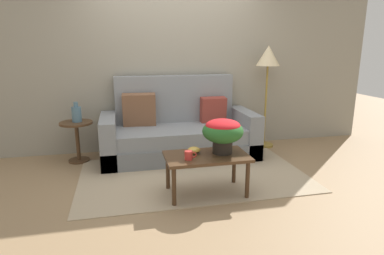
# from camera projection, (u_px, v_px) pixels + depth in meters

# --- Properties ---
(ground_plane) EXTENTS (14.00, 14.00, 0.00)m
(ground_plane) POSITION_uv_depth(u_px,v_px,m) (192.00, 173.00, 4.10)
(ground_plane) COLOR #997A56
(wall_back) EXTENTS (6.40, 0.12, 3.00)m
(wall_back) POSITION_uv_depth(u_px,v_px,m) (174.00, 50.00, 4.88)
(wall_back) COLOR gray
(wall_back) RESTS_ON ground
(area_rug) EXTENTS (2.73, 1.64, 0.01)m
(area_rug) POSITION_uv_depth(u_px,v_px,m) (193.00, 175.00, 4.03)
(area_rug) COLOR tan
(area_rug) RESTS_ON ground
(couch) EXTENTS (2.16, 0.92, 1.13)m
(couch) POSITION_uv_depth(u_px,v_px,m) (178.00, 133.00, 4.70)
(couch) COLOR slate
(couch) RESTS_ON ground
(coffee_table) EXTENTS (0.88, 0.51, 0.44)m
(coffee_table) POSITION_uv_depth(u_px,v_px,m) (207.00, 160.00, 3.45)
(coffee_table) COLOR #442D1B
(coffee_table) RESTS_ON ground
(side_table) EXTENTS (0.44, 0.44, 0.56)m
(side_table) POSITION_uv_depth(u_px,v_px,m) (77.00, 134.00, 4.44)
(side_table) COLOR #4C331E
(side_table) RESTS_ON ground
(floor_lamp) EXTENTS (0.36, 0.36, 1.56)m
(floor_lamp) POSITION_uv_depth(u_px,v_px,m) (268.00, 63.00, 4.92)
(floor_lamp) COLOR olive
(floor_lamp) RESTS_ON ground
(potted_plant) EXTENTS (0.44, 0.44, 0.37)m
(potted_plant) POSITION_uv_depth(u_px,v_px,m) (223.00, 131.00, 3.44)
(potted_plant) COLOR black
(potted_plant) RESTS_ON coffee_table
(coffee_mug) EXTENTS (0.12, 0.08, 0.09)m
(coffee_mug) POSITION_uv_depth(u_px,v_px,m) (189.00, 155.00, 3.29)
(coffee_mug) COLOR red
(coffee_mug) RESTS_ON coffee_table
(snack_bowl) EXTENTS (0.14, 0.14, 0.07)m
(snack_bowl) POSITION_uv_depth(u_px,v_px,m) (194.00, 150.00, 3.48)
(snack_bowl) COLOR gold
(snack_bowl) RESTS_ON coffee_table
(table_vase) EXTENTS (0.13, 0.13, 0.27)m
(table_vase) POSITION_uv_depth(u_px,v_px,m) (77.00, 114.00, 4.38)
(table_vase) COLOR slate
(table_vase) RESTS_ON side_table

